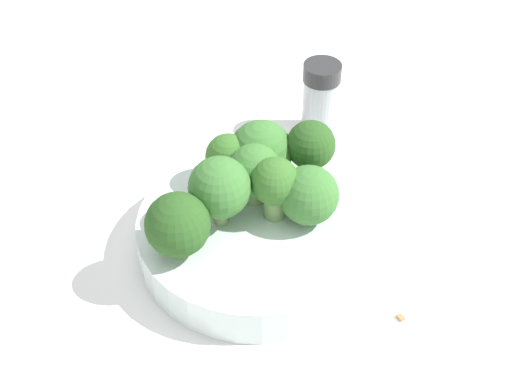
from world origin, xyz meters
TOP-DOWN VIEW (x-y plane):
  - ground_plane at (0.00, 0.00)m, footprint 3.00×3.00m
  - bowl at (0.00, 0.00)m, footprint 0.21×0.21m
  - broccoli_floret_0 at (0.06, 0.03)m, footprint 0.05×0.05m
  - broccoli_floret_1 at (0.03, 0.00)m, footprint 0.05×0.05m
  - broccoli_floret_2 at (-0.04, -0.00)m, footprint 0.05×0.05m
  - broccoli_floret_3 at (0.00, -0.03)m, footprint 0.05×0.05m
  - broccoli_floret_4 at (-0.01, -0.06)m, footprint 0.06×0.06m
  - broccoli_floret_5 at (-0.05, -0.05)m, footprint 0.04×0.04m
  - broccoli_floret_6 at (0.02, -0.05)m, footprint 0.04×0.04m
  - broccoli_floret_7 at (-0.02, -0.01)m, footprint 0.04×0.04m
  - pepper_shaker at (-0.07, -0.17)m, footprint 0.04×0.04m
  - almond_crumb_0 at (-0.06, -0.13)m, footprint 0.01×0.01m
  - almond_crumb_2 at (-0.11, 0.08)m, footprint 0.01×0.01m

SIDE VIEW (x-z plane):
  - ground_plane at x=0.00m, z-range 0.00..0.00m
  - almond_crumb_2 at x=-0.11m, z-range 0.00..0.01m
  - almond_crumb_0 at x=-0.06m, z-range 0.00..0.01m
  - bowl at x=0.00m, z-range 0.00..0.04m
  - pepper_shaker at x=-0.07m, z-range 0.00..0.08m
  - broccoli_floret_2 at x=-0.04m, z-range 0.04..0.09m
  - broccoli_floret_6 at x=0.02m, z-range 0.04..0.09m
  - broccoli_floret_0 at x=0.06m, z-range 0.04..0.09m
  - broccoli_floret_4 at x=-0.01m, z-range 0.04..0.10m
  - broccoli_floret_3 at x=0.00m, z-range 0.04..0.10m
  - broccoli_floret_7 at x=-0.02m, z-range 0.04..0.10m
  - broccoli_floret_5 at x=-0.05m, z-range 0.04..0.10m
  - broccoli_floret_1 at x=0.03m, z-range 0.04..0.11m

